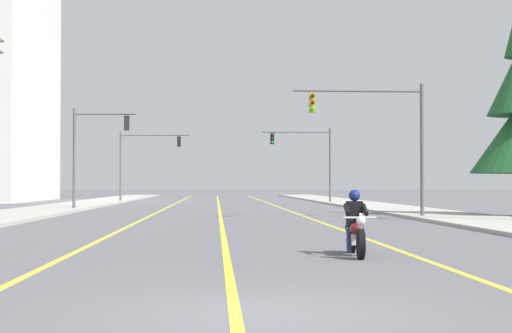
# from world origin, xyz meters

# --- Properties ---
(ground_plane) EXTENTS (400.00, 400.00, 0.00)m
(ground_plane) POSITION_xyz_m (0.00, 0.00, 0.00)
(ground_plane) COLOR #5B5B60
(lane_stripe_center) EXTENTS (0.16, 100.00, 0.01)m
(lane_stripe_center) POSITION_xyz_m (-0.27, 45.00, 0.00)
(lane_stripe_center) COLOR yellow
(lane_stripe_center) RESTS_ON ground
(lane_stripe_left) EXTENTS (0.16, 100.00, 0.01)m
(lane_stripe_left) POSITION_xyz_m (-3.76, 45.00, 0.00)
(lane_stripe_left) COLOR yellow
(lane_stripe_left) RESTS_ON ground
(lane_stripe_right) EXTENTS (0.16, 100.00, 0.01)m
(lane_stripe_right) POSITION_xyz_m (3.85, 45.00, 0.00)
(lane_stripe_right) COLOR yellow
(lane_stripe_right) RESTS_ON ground
(sidewalk_kerb_right) EXTENTS (4.40, 110.00, 0.14)m
(sidewalk_kerb_right) POSITION_xyz_m (10.48, 40.00, 0.07)
(sidewalk_kerb_right) COLOR #ADA89E
(sidewalk_kerb_right) RESTS_ON ground
(sidewalk_kerb_left) EXTENTS (4.40, 110.00, 0.14)m
(sidewalk_kerb_left) POSITION_xyz_m (-10.48, 40.00, 0.07)
(sidewalk_kerb_left) COLOR #ADA89E
(sidewalk_kerb_left) RESTS_ON ground
(motorcycle_with_rider) EXTENTS (0.70, 2.19, 1.46)m
(motorcycle_with_rider) POSITION_xyz_m (2.60, 7.32, 0.59)
(motorcycle_with_rider) COLOR black
(motorcycle_with_rider) RESTS_ON ground
(traffic_signal_near_right) EXTENTS (6.05, 0.37, 6.20)m
(traffic_signal_near_right) POSITION_xyz_m (7.19, 24.94, 4.17)
(traffic_signal_near_right) COLOR #56565B
(traffic_signal_near_right) RESTS_ON ground
(traffic_signal_near_left) EXTENTS (3.83, 0.41, 6.20)m
(traffic_signal_near_left) POSITION_xyz_m (-8.03, 37.12, 4.03)
(traffic_signal_near_left) COLOR #56565B
(traffic_signal_near_left) RESTS_ON ground
(traffic_signal_mid_right) EXTENTS (5.72, 0.46, 6.20)m
(traffic_signal_mid_right) POSITION_xyz_m (7.24, 52.37, 4.15)
(traffic_signal_mid_right) COLOR #56565B
(traffic_signal_mid_right) RESTS_ON ground
(traffic_signal_mid_left) EXTENTS (6.07, 0.55, 6.20)m
(traffic_signal_mid_left) POSITION_xyz_m (-6.99, 57.03, 4.17)
(traffic_signal_mid_left) COLOR #56565B
(traffic_signal_mid_left) RESTS_ON ground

